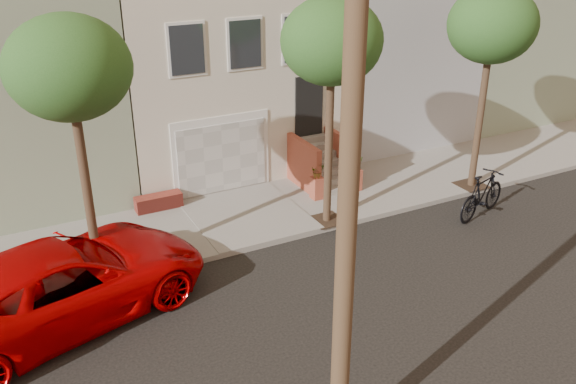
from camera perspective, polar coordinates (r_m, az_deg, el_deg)
ground at (r=14.71m, az=8.06°, el=-10.10°), size 90.00×90.00×0.00m
sidewalk at (r=18.64m, az=-1.33°, el=-1.66°), size 40.00×3.70×0.15m
house_row at (r=22.62m, az=-8.11°, el=12.40°), size 33.10×11.70×7.00m
tree_left at (r=14.05m, az=-19.66°, el=10.63°), size 2.70×2.57×6.30m
tree_mid at (r=16.23m, az=4.09°, el=13.66°), size 2.70×2.57×6.30m
tree_right at (r=19.62m, az=18.43°, el=14.40°), size 2.70×2.57×6.30m
pickup_truck at (r=14.47m, az=-20.13°, el=-7.92°), size 7.06×4.72×1.80m
motorcycle at (r=19.04m, az=17.58°, el=-0.24°), size 2.41×1.30×1.39m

